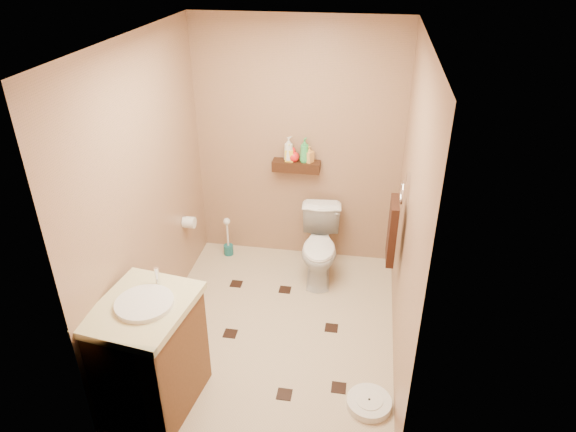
# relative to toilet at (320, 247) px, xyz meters

# --- Properties ---
(ground) EXTENTS (2.50, 2.50, 0.00)m
(ground) POSITION_rel_toilet_xyz_m (-0.29, -0.83, -0.34)
(ground) COLOR #C7AF91
(ground) RESTS_ON ground
(wall_back) EXTENTS (2.00, 0.04, 2.40)m
(wall_back) POSITION_rel_toilet_xyz_m (-0.29, 0.42, 0.86)
(wall_back) COLOR #9E735A
(wall_back) RESTS_ON ground
(wall_front) EXTENTS (2.00, 0.04, 2.40)m
(wall_front) POSITION_rel_toilet_xyz_m (-0.29, -2.08, 0.86)
(wall_front) COLOR #9E735A
(wall_front) RESTS_ON ground
(wall_left) EXTENTS (0.04, 2.50, 2.40)m
(wall_left) POSITION_rel_toilet_xyz_m (-1.29, -0.83, 0.86)
(wall_left) COLOR #9E735A
(wall_left) RESTS_ON ground
(wall_right) EXTENTS (0.04, 2.50, 2.40)m
(wall_right) POSITION_rel_toilet_xyz_m (0.71, -0.83, 0.86)
(wall_right) COLOR #9E735A
(wall_right) RESTS_ON ground
(ceiling) EXTENTS (2.00, 2.50, 0.02)m
(ceiling) POSITION_rel_toilet_xyz_m (-0.29, -0.83, 2.06)
(ceiling) COLOR white
(ceiling) RESTS_ON wall_back
(wall_shelf) EXTENTS (0.46, 0.14, 0.10)m
(wall_shelf) POSITION_rel_toilet_xyz_m (-0.29, 0.34, 0.68)
(wall_shelf) COLOR #381A0F
(wall_shelf) RESTS_ON wall_back
(floor_accents) EXTENTS (1.19, 1.38, 0.01)m
(floor_accents) POSITION_rel_toilet_xyz_m (-0.22, -0.87, -0.34)
(floor_accents) COLOR black
(floor_accents) RESTS_ON ground
(toilet) EXTENTS (0.44, 0.70, 0.68)m
(toilet) POSITION_rel_toilet_xyz_m (0.00, 0.00, 0.00)
(toilet) COLOR white
(toilet) RESTS_ON ground
(vanity) EXTENTS (0.68, 0.79, 1.01)m
(vanity) POSITION_rel_toilet_xyz_m (-0.99, -1.73, 0.11)
(vanity) COLOR brown
(vanity) RESTS_ON ground
(bathroom_scale) EXTENTS (0.41, 0.41, 0.07)m
(bathroom_scale) POSITION_rel_toilet_xyz_m (0.53, -1.54, -0.31)
(bathroom_scale) COLOR white
(bathroom_scale) RESTS_ON ground
(toilet_brush) EXTENTS (0.10, 0.10, 0.43)m
(toilet_brush) POSITION_rel_toilet_xyz_m (-0.99, 0.24, -0.19)
(toilet_brush) COLOR #196064
(toilet_brush) RESTS_ON ground
(towel_ring) EXTENTS (0.12, 0.30, 0.76)m
(towel_ring) POSITION_rel_toilet_xyz_m (0.63, -0.58, 0.60)
(towel_ring) COLOR silver
(towel_ring) RESTS_ON wall_right
(toilet_paper) EXTENTS (0.12, 0.11, 0.12)m
(toilet_paper) POSITION_rel_toilet_xyz_m (-1.23, -0.18, 0.26)
(toilet_paper) COLOR white
(toilet_paper) RESTS_ON wall_left
(bottle_a) EXTENTS (0.13, 0.13, 0.24)m
(bottle_a) POSITION_rel_toilet_xyz_m (-0.36, 0.34, 0.85)
(bottle_a) COLOR silver
(bottle_a) RESTS_ON wall_shelf
(bottle_b) EXTENTS (0.08, 0.08, 0.18)m
(bottle_b) POSITION_rel_toilet_xyz_m (-0.35, 0.34, 0.82)
(bottle_b) COLOR yellow
(bottle_b) RESTS_ON wall_shelf
(bottle_c) EXTENTS (0.14, 0.14, 0.13)m
(bottle_c) POSITION_rel_toilet_xyz_m (-0.31, 0.34, 0.80)
(bottle_c) COLOR red
(bottle_c) RESTS_ON wall_shelf
(bottle_d) EXTENTS (0.11, 0.11, 0.23)m
(bottle_d) POSITION_rel_toilet_xyz_m (-0.21, 0.34, 0.85)
(bottle_d) COLOR green
(bottle_d) RESTS_ON wall_shelf
(bottle_e) EXTENTS (0.10, 0.10, 0.16)m
(bottle_e) POSITION_rel_toilet_xyz_m (-0.17, 0.34, 0.81)
(bottle_e) COLOR #ECA34E
(bottle_e) RESTS_ON wall_shelf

